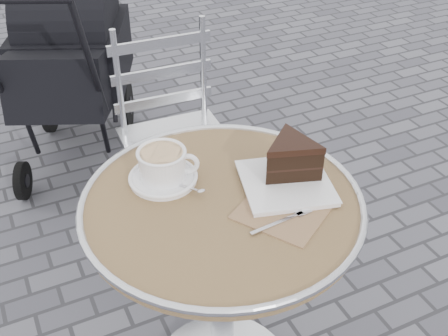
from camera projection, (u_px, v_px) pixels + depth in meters
name	position (u px, v px, depth m)	size (l,w,h in m)	color
cafe_table	(222.00, 248.00, 1.50)	(0.72, 0.72, 0.74)	silver
cappuccino_set	(163.00, 168.00, 1.45)	(0.18, 0.20, 0.09)	white
cake_plate_set	(290.00, 164.00, 1.44)	(0.34, 0.36, 0.12)	#8F694E
bistro_chair	(170.00, 113.00, 2.13)	(0.41, 0.41, 0.87)	silver
baby_stroller	(70.00, 71.00, 2.61)	(0.78, 1.06, 1.01)	black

